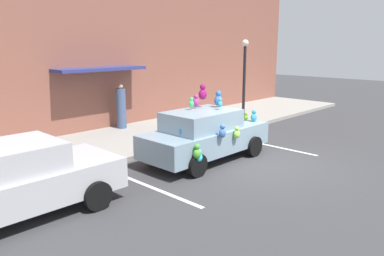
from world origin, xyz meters
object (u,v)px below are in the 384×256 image
street_lamp_post (244,72)px  pedestrian_near_shopfront (121,108)px  teddy_bear_on_sidewalk (199,125)px  plush_covered_car (205,134)px  parked_sedan_behind (11,181)px

street_lamp_post → pedestrian_near_shopfront: 5.28m
teddy_bear_on_sidewalk → pedestrian_near_shopfront: bearing=119.9°
plush_covered_car → pedestrian_near_shopfront: 5.01m
parked_sedan_behind → street_lamp_post: street_lamp_post is taller
plush_covered_car → parked_sedan_behind: bearing=178.1°
plush_covered_car → pedestrian_near_shopfront: plush_covered_car is taller
parked_sedan_behind → pedestrian_near_shopfront: 7.76m
parked_sedan_behind → pedestrian_near_shopfront: pedestrian_near_shopfront is taller
pedestrian_near_shopfront → parked_sedan_behind: bearing=-141.8°
street_lamp_post → pedestrian_near_shopfront: street_lamp_post is taller
plush_covered_car → pedestrian_near_shopfront: (0.51, 4.98, 0.18)m
plush_covered_car → teddy_bear_on_sidewalk: plush_covered_car is taller
parked_sedan_behind → pedestrian_near_shopfront: bearing=38.2°
teddy_bear_on_sidewalk → pedestrian_near_shopfront: 3.24m
plush_covered_car → street_lamp_post: (4.67, 2.01, 1.52)m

